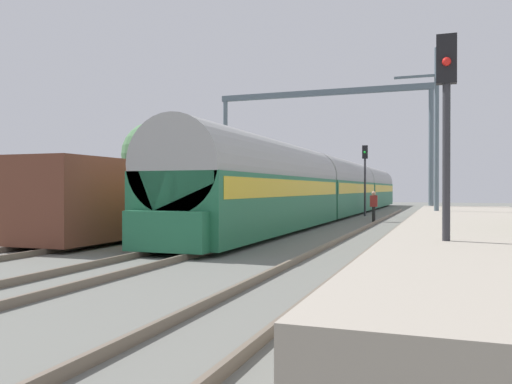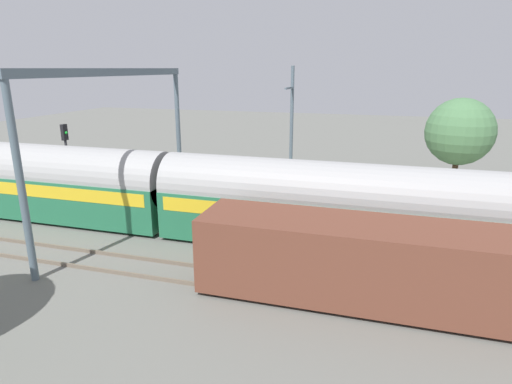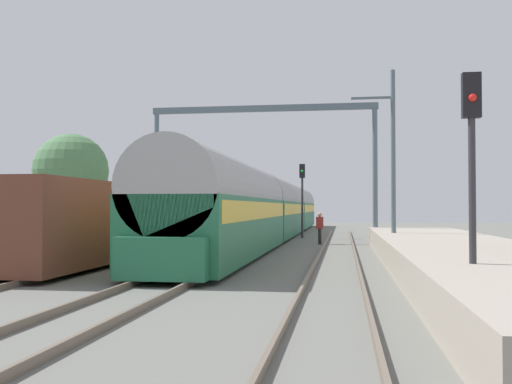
{
  "view_description": "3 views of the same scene",
  "coord_description": "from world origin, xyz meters",
  "px_view_note": "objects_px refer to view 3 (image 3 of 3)",
  "views": [
    {
      "loc": [
        7.09,
        -15.58,
        1.86
      ],
      "look_at": [
        0.0,
        4.14,
        1.73
      ],
      "focal_mm": 37.05,
      "sensor_mm": 36.0,
      "label": 1
    },
    {
      "loc": [
        -18.28,
        3.4,
        7.86
      ],
      "look_at": [
        1.35,
        9.25,
        1.95
      ],
      "focal_mm": 30.16,
      "sensor_mm": 36.0,
      "label": 2
    },
    {
      "loc": [
        4.58,
        -17.37,
        2.02
      ],
      "look_at": [
        0.0,
        13.24,
        2.81
      ],
      "focal_mm": 41.18,
      "sensor_mm": 36.0,
      "label": 3
    }
  ],
  "objects_px": {
    "catenary_gantry": "(263,143)",
    "passenger_train": "(274,208)",
    "freight_car": "(97,222)",
    "person_crossing": "(320,225)",
    "railway_signal_near": "(472,156)",
    "railway_signal_far": "(302,190)"
  },
  "relations": [
    {
      "from": "passenger_train",
      "to": "freight_car",
      "type": "height_order",
      "value": "passenger_train"
    },
    {
      "from": "catenary_gantry",
      "to": "freight_car",
      "type": "bearing_deg",
      "value": -108.47
    },
    {
      "from": "person_crossing",
      "to": "catenary_gantry",
      "type": "distance_m",
      "value": 5.85
    },
    {
      "from": "freight_car",
      "to": "catenary_gantry",
      "type": "bearing_deg",
      "value": 71.53
    },
    {
      "from": "freight_car",
      "to": "catenary_gantry",
      "type": "distance_m",
      "value": 14.27
    },
    {
      "from": "passenger_train",
      "to": "catenary_gantry",
      "type": "bearing_deg",
      "value": -90.0
    },
    {
      "from": "railway_signal_near",
      "to": "person_crossing",
      "type": "bearing_deg",
      "value": 100.89
    },
    {
      "from": "passenger_train",
      "to": "catenary_gantry",
      "type": "relative_size",
      "value": 3.77
    },
    {
      "from": "passenger_train",
      "to": "railway_signal_near",
      "type": "distance_m",
      "value": 27.71
    },
    {
      "from": "person_crossing",
      "to": "railway_signal_near",
      "type": "height_order",
      "value": "railway_signal_near"
    },
    {
      "from": "passenger_train",
      "to": "railway_signal_far",
      "type": "relative_size",
      "value": 10.21
    },
    {
      "from": "railway_signal_far",
      "to": "person_crossing",
      "type": "bearing_deg",
      "value": -77.53
    },
    {
      "from": "passenger_train",
      "to": "railway_signal_far",
      "type": "distance_m",
      "value": 2.34
    },
    {
      "from": "passenger_train",
      "to": "person_crossing",
      "type": "distance_m",
      "value": 7.76
    },
    {
      "from": "freight_car",
      "to": "railway_signal_near",
      "type": "bearing_deg",
      "value": -35.63
    },
    {
      "from": "passenger_train",
      "to": "railway_signal_far",
      "type": "bearing_deg",
      "value": -21.04
    },
    {
      "from": "passenger_train",
      "to": "railway_signal_near",
      "type": "xyz_separation_m",
      "value": [
        7.1,
        -26.76,
        1.05
      ]
    },
    {
      "from": "person_crossing",
      "to": "railway_signal_near",
      "type": "bearing_deg",
      "value": -81.07
    },
    {
      "from": "railway_signal_far",
      "to": "passenger_train",
      "type": "bearing_deg",
      "value": 158.96
    },
    {
      "from": "railway_signal_near",
      "to": "railway_signal_far",
      "type": "height_order",
      "value": "railway_signal_far"
    },
    {
      "from": "catenary_gantry",
      "to": "passenger_train",
      "type": "bearing_deg",
      "value": 90.0
    },
    {
      "from": "freight_car",
      "to": "passenger_train",
      "type": "bearing_deg",
      "value": 76.9
    }
  ]
}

